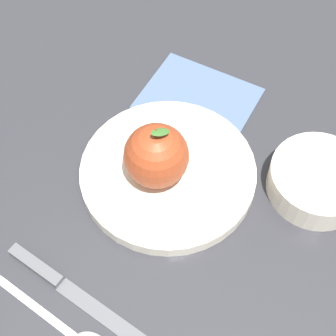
# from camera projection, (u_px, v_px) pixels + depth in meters

# --- Properties ---
(ground_plane) EXTENTS (2.40, 2.40, 0.00)m
(ground_plane) POSITION_uv_depth(u_px,v_px,m) (152.00, 205.00, 0.65)
(ground_plane) COLOR #2D2D33
(dinner_plate) EXTENTS (0.23, 0.23, 0.02)m
(dinner_plate) POSITION_uv_depth(u_px,v_px,m) (168.00, 172.00, 0.67)
(dinner_plate) COLOR silver
(dinner_plate) RESTS_ON ground_plane
(apple) EXTENTS (0.08, 0.08, 0.09)m
(apple) POSITION_uv_depth(u_px,v_px,m) (153.00, 155.00, 0.62)
(apple) COLOR #9E3D1E
(apple) RESTS_ON dinner_plate
(side_bowl) EXTENTS (0.12, 0.12, 0.04)m
(side_bowl) POSITION_uv_depth(u_px,v_px,m) (318.00, 179.00, 0.65)
(side_bowl) COLOR silver
(side_bowl) RESTS_ON ground_plane
(knife) EXTENTS (0.21, 0.10, 0.01)m
(knife) POSITION_uv_depth(u_px,v_px,m) (69.00, 290.00, 0.59)
(knife) COLOR #59595E
(knife) RESTS_ON ground_plane
(linen_napkin) EXTENTS (0.19, 0.17, 0.00)m
(linen_napkin) POSITION_uv_depth(u_px,v_px,m) (198.00, 98.00, 0.75)
(linen_napkin) COLOR slate
(linen_napkin) RESTS_ON ground_plane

